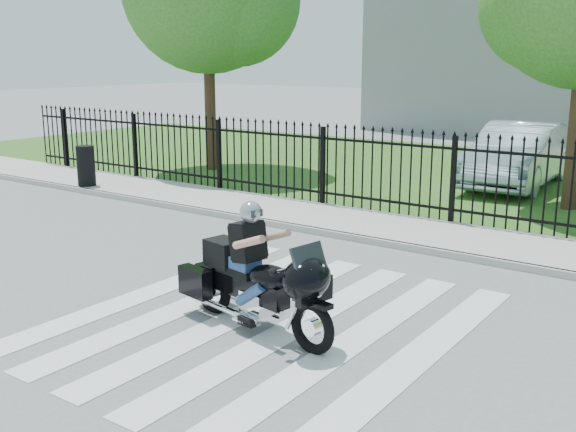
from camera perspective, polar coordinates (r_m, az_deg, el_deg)
The scene contains 9 objects.
ground at distance 8.62m, azimuth -1.83°, elevation -8.92°, with size 120.00×120.00×0.00m, color slate.
crosswalk at distance 8.62m, azimuth -1.83°, elevation -8.89°, with size 5.00×5.50×0.01m, color silver, non-canonical shape.
sidewalk at distance 12.74m, azimuth 11.90°, elevation -1.55°, with size 40.00×2.00×0.12m, color #ADAAA3.
curb at distance 11.86m, azimuth 9.95°, elevation -2.57°, with size 40.00×0.12×0.12m, color #ADAAA3.
grass_strip at distance 19.25m, azimuth 20.34°, elevation 2.73°, with size 40.00×12.00×0.02m, color #2D581E.
iron_fence at distance 13.47m, azimuth 13.79°, elevation 2.82°, with size 26.00×0.04×1.80m.
motorcycle_rider at distance 8.20m, azimuth -2.88°, elevation -5.15°, with size 2.45×1.08×1.63m.
parked_car at distance 18.30m, azimuth 18.91°, elevation 4.93°, with size 1.71×4.90×1.62m, color #A1B5CB.
litter_bin at distance 17.61m, azimuth -16.73°, elevation 4.10°, with size 0.45×0.45×1.00m, color black.
Camera 1 is at (4.85, -6.34, 3.25)m, focal length 42.00 mm.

